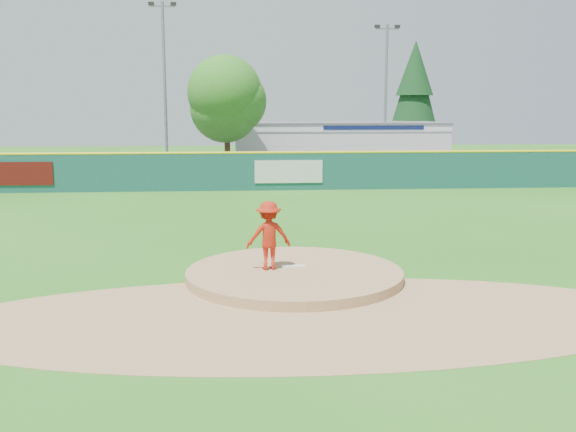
{
  "coord_description": "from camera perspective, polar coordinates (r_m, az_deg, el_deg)",
  "views": [
    {
      "loc": [
        -1.42,
        -15.77,
        4.29
      ],
      "look_at": [
        0.0,
        2.0,
        1.3
      ],
      "focal_mm": 40.0,
      "sensor_mm": 36.0,
      "label": 1
    }
  ],
  "objects": [
    {
      "name": "deciduous_tree",
      "position": [
        40.78,
        -5.47,
        9.86
      ],
      "size": [
        5.6,
        5.6,
        7.36
      ],
      "color": "#382314",
      "rests_on": "ground"
    },
    {
      "name": "light_pole_right",
      "position": [
        45.99,
        8.68,
        10.98
      ],
      "size": [
        1.75,
        0.25,
        10.0
      ],
      "color": "gray",
      "rests_on": "ground"
    },
    {
      "name": "pitcher",
      "position": [
        16.23,
        -1.73,
        -1.74
      ],
      "size": [
        1.21,
        0.8,
        1.74
      ],
      "primitive_type": "imported",
      "rotation": [
        0.0,
        0.0,
        3.28
      ],
      "color": "#AF210F",
      "rests_on": "pitchers_mound"
    },
    {
      "name": "playground_slide",
      "position": [
        41.5,
        -20.56,
        4.14
      ],
      "size": [
        1.05,
        2.96,
        1.63
      ],
      "color": "blue",
      "rests_on": "ground"
    },
    {
      "name": "fence_banners",
      "position": [
        34.12,
        -11.73,
        3.79
      ],
      "size": [
        17.56,
        0.04,
        1.2
      ],
      "color": "#500F0B",
      "rests_on": "ground"
    },
    {
      "name": "ground",
      "position": [
        16.41,
        0.56,
        -5.64
      ],
      "size": [
        120.0,
        120.0,
        0.0
      ],
      "primitive_type": "plane",
      "color": "#286B19",
      "rests_on": "ground"
    },
    {
      "name": "pitchers_mound",
      "position": [
        16.41,
        0.56,
        -5.64
      ],
      "size": [
        5.5,
        5.5,
        0.5
      ],
      "primitive_type": "cylinder",
      "color": "#9E774C",
      "rests_on": "ground"
    },
    {
      "name": "infield_dirt_arc",
      "position": [
        13.55,
        1.71,
        -8.93
      ],
      "size": [
        15.4,
        15.4,
        0.01
      ],
      "primitive_type": "cylinder",
      "color": "#9E774C",
      "rests_on": "ground"
    },
    {
      "name": "pool_building_grp",
      "position": [
        48.41,
        4.27,
        6.39
      ],
      "size": [
        15.2,
        8.2,
        3.31
      ],
      "color": "silver",
      "rests_on": "ground"
    },
    {
      "name": "outfield_fence",
      "position": [
        33.95,
        -2.16,
        4.11
      ],
      "size": [
        40.0,
        0.14,
        2.07
      ],
      "color": "#164943",
      "rests_on": "ground"
    },
    {
      "name": "conifer_tree",
      "position": [
        53.76,
        11.18,
        10.69
      ],
      "size": [
        4.4,
        4.4,
        9.5
      ],
      "color": "#382314",
      "rests_on": "ground"
    },
    {
      "name": "van",
      "position": [
        37.26,
        -1.42,
        3.86
      ],
      "size": [
        4.6,
        2.83,
        1.19
      ],
      "primitive_type": "imported",
      "rotation": [
        0.0,
        0.0,
        1.78
      ],
      "color": "white",
      "rests_on": "parking_lot"
    },
    {
      "name": "parking_lot",
      "position": [
        43.01,
        -2.67,
        3.81
      ],
      "size": [
        44.0,
        16.0,
        0.02
      ],
      "primitive_type": "cube",
      "color": "#38383A",
      "rests_on": "ground"
    },
    {
      "name": "light_pole_left",
      "position": [
        43.05,
        -10.91,
        11.7
      ],
      "size": [
        1.75,
        0.25,
        11.0
      ],
      "color": "gray",
      "rests_on": "ground"
    },
    {
      "name": "pitching_rubber",
      "position": [
        16.63,
        0.47,
        -4.47
      ],
      "size": [
        0.6,
        0.15,
        0.04
      ],
      "primitive_type": "cube",
      "color": "white",
      "rests_on": "pitchers_mound"
    }
  ]
}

